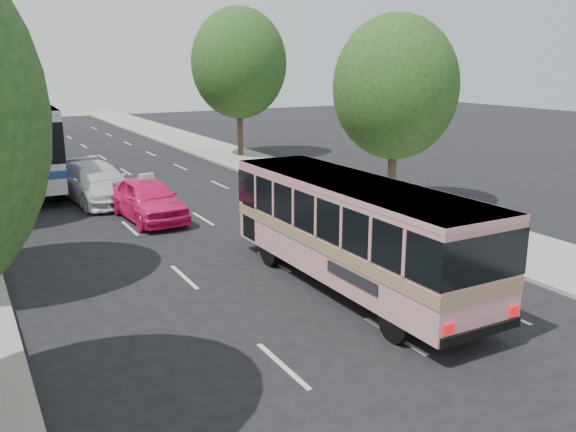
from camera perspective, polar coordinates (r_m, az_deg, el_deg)
ground at (r=15.28m, az=2.24°, el=-9.08°), size 120.00×120.00×0.00m
sidewalk_right at (r=36.16m, az=-2.54°, el=4.78°), size 4.00×90.00×0.12m
tree_right_near at (r=25.60m, az=10.25°, el=12.20°), size 5.10×5.10×7.95m
tree_right_far at (r=39.47m, az=-4.49°, el=14.40°), size 6.00×6.00×9.35m
pink_bus at (r=16.37m, az=6.06°, el=-0.65°), size 2.44×9.36×2.98m
pink_taxi at (r=24.38m, az=-12.99°, el=1.56°), size 2.23×4.95×1.65m
white_pickup at (r=28.17m, az=-17.55°, el=3.01°), size 3.11×6.12×1.70m
tour_coach_front at (r=33.46m, az=-24.08°, el=6.94°), size 3.50×13.81×4.10m
taxi_roof_sign at (r=24.20m, az=-13.11°, el=3.67°), size 0.56×0.21×0.18m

